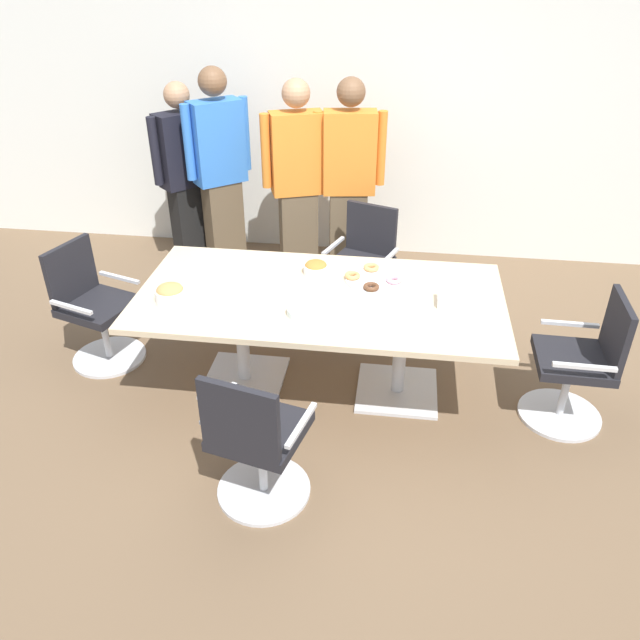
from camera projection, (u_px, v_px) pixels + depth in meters
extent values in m
cube|color=brown|center=(320.00, 386.00, 4.51)|extent=(10.00, 10.00, 0.01)
cube|color=silver|center=(355.00, 108.00, 5.81)|extent=(8.00, 0.10, 2.80)
cube|color=#CCB793|center=(320.00, 297.00, 4.13)|extent=(2.40, 1.20, 0.04)
cube|color=silver|center=(245.00, 378.00, 4.57)|extent=(0.56, 0.56, 0.02)
cylinder|color=silver|center=(242.00, 337.00, 4.38)|extent=(0.09, 0.09, 0.69)
cube|color=silver|center=(397.00, 390.00, 4.44)|extent=(0.56, 0.56, 0.02)
cylinder|color=silver|center=(400.00, 348.00, 4.26)|extent=(0.09, 0.09, 0.69)
cylinder|color=silver|center=(358.00, 312.00, 5.37)|extent=(0.69, 0.69, 0.02)
cylinder|color=silver|center=(359.00, 290.00, 5.25)|extent=(0.05, 0.05, 0.41)
cube|color=black|center=(360.00, 265.00, 5.13)|extent=(0.59, 0.59, 0.06)
cube|color=black|center=(371.00, 229.00, 5.16)|extent=(0.42, 0.19, 0.42)
cube|color=silver|center=(388.00, 258.00, 4.97)|extent=(0.15, 0.36, 0.02)
cube|color=silver|center=(333.00, 246.00, 5.17)|extent=(0.15, 0.36, 0.02)
cylinder|color=silver|center=(110.00, 357.00, 4.79)|extent=(0.68, 0.68, 0.02)
cylinder|color=silver|center=(105.00, 333.00, 4.68)|extent=(0.05, 0.05, 0.41)
cube|color=black|center=(99.00, 306.00, 4.56)|extent=(0.58, 0.58, 0.06)
cube|color=black|center=(71.00, 271.00, 4.51)|extent=(0.17, 0.43, 0.42)
cube|color=silver|center=(119.00, 278.00, 4.69)|extent=(0.36, 0.14, 0.02)
cube|color=silver|center=(71.00, 307.00, 4.31)|extent=(0.36, 0.14, 0.02)
cylinder|color=silver|center=(264.00, 489.00, 3.65)|extent=(0.65, 0.65, 0.02)
cylinder|color=silver|center=(262.00, 462.00, 3.53)|extent=(0.05, 0.05, 0.41)
cube|color=black|center=(260.00, 431.00, 3.41)|extent=(0.56, 0.56, 0.06)
cube|color=black|center=(239.00, 420.00, 3.12)|extent=(0.43, 0.14, 0.42)
cube|color=silver|center=(219.00, 403.00, 3.43)|extent=(0.12, 0.36, 0.02)
cube|color=silver|center=(301.00, 425.00, 3.27)|extent=(0.12, 0.36, 0.02)
cylinder|color=silver|center=(559.00, 414.00, 4.22)|extent=(0.55, 0.55, 0.02)
cylinder|color=silver|center=(565.00, 389.00, 4.10)|extent=(0.05, 0.05, 0.41)
cube|color=black|center=(573.00, 360.00, 3.98)|extent=(0.47, 0.47, 0.06)
cube|color=black|center=(617.00, 331.00, 3.83)|extent=(0.05, 0.44, 0.42)
cube|color=silver|center=(585.00, 367.00, 3.71)|extent=(0.37, 0.04, 0.02)
cube|color=silver|center=(570.00, 324.00, 4.13)|extent=(0.37, 0.04, 0.02)
cube|color=black|center=(192.00, 227.00, 5.94)|extent=(0.36, 0.37, 0.82)
cube|color=black|center=(183.00, 149.00, 5.56)|extent=(0.46, 0.47, 0.65)
sphere|color=tan|center=(176.00, 95.00, 5.31)|extent=(0.22, 0.22, 0.22)
cylinder|color=black|center=(208.00, 140.00, 5.68)|extent=(0.11, 0.11, 0.58)
cylinder|color=black|center=(155.00, 151.00, 5.39)|extent=(0.11, 0.11, 0.58)
cube|color=brown|center=(225.00, 228.00, 5.82)|extent=(0.37, 0.36, 0.89)
cube|color=blue|center=(218.00, 142.00, 5.41)|extent=(0.48, 0.45, 0.70)
sphere|color=brown|center=(212.00, 81.00, 5.15)|extent=(0.24, 0.24, 0.24)
cylinder|color=blue|center=(245.00, 134.00, 5.51)|extent=(0.11, 0.11, 0.63)
cylinder|color=blue|center=(188.00, 143.00, 5.27)|extent=(0.11, 0.11, 0.63)
cube|color=brown|center=(299.00, 238.00, 5.67)|extent=(0.37, 0.30, 0.86)
cube|color=orange|center=(297.00, 153.00, 5.27)|extent=(0.49, 0.36, 0.68)
sphere|color=tan|center=(296.00, 93.00, 5.01)|extent=(0.23, 0.23, 0.23)
cylinder|color=orange|center=(328.00, 147.00, 5.30)|extent=(0.10, 0.10, 0.61)
cylinder|color=orange|center=(266.00, 151.00, 5.20)|extent=(0.10, 0.10, 0.61)
cube|color=brown|center=(347.00, 238.00, 5.66)|extent=(0.35, 0.24, 0.87)
cube|color=orange|center=(350.00, 153.00, 5.26)|extent=(0.47, 0.28, 0.69)
sphere|color=brown|center=(351.00, 92.00, 5.00)|extent=(0.23, 0.23, 0.23)
cylinder|color=orange|center=(381.00, 149.00, 5.24)|extent=(0.09, 0.09, 0.62)
cylinder|color=orange|center=(318.00, 149.00, 5.24)|extent=(0.09, 0.09, 0.62)
cylinder|color=white|center=(171.00, 295.00, 4.02)|extent=(0.20, 0.20, 0.08)
ellipsoid|color=tan|center=(170.00, 290.00, 4.00)|extent=(0.17, 0.17, 0.07)
cylinder|color=white|center=(316.00, 269.00, 4.36)|extent=(0.17, 0.17, 0.06)
ellipsoid|color=#AD702D|center=(316.00, 265.00, 4.35)|extent=(0.15, 0.15, 0.06)
cylinder|color=white|center=(373.00, 280.00, 4.28)|extent=(0.38, 0.38, 0.01)
torus|color=pink|center=(394.00, 280.00, 4.23)|extent=(0.11, 0.11, 0.03)
torus|color=tan|center=(371.00, 268.00, 4.39)|extent=(0.11, 0.11, 0.03)
torus|color=tan|center=(353.00, 276.00, 4.28)|extent=(0.11, 0.11, 0.03)
torus|color=brown|center=(371.00, 287.00, 4.15)|extent=(0.11, 0.11, 0.03)
cylinder|color=white|center=(304.00, 314.00, 3.90)|extent=(0.22, 0.22, 0.01)
cylinder|color=silver|center=(304.00, 313.00, 3.90)|extent=(0.22, 0.22, 0.01)
cylinder|color=white|center=(304.00, 312.00, 3.89)|extent=(0.22, 0.22, 0.01)
cylinder|color=silver|center=(304.00, 311.00, 3.89)|extent=(0.22, 0.22, 0.01)
cylinder|color=white|center=(304.00, 310.00, 3.89)|extent=(0.22, 0.22, 0.01)
cylinder|color=silver|center=(304.00, 310.00, 3.88)|extent=(0.22, 0.22, 0.01)
cylinder|color=white|center=(304.00, 309.00, 3.88)|extent=(0.22, 0.22, 0.01)
cylinder|color=silver|center=(304.00, 308.00, 3.88)|extent=(0.22, 0.22, 0.01)
cube|color=white|center=(450.00, 300.00, 3.99)|extent=(0.16, 0.16, 0.06)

